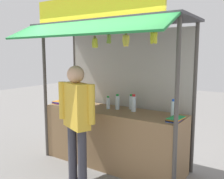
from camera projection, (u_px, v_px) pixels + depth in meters
The scene contains 16 objects.
ground_plane at pixel (112, 164), 4.43m from camera, with size 20.00×20.00×0.00m, color slate.
stall_counter at pixel (112, 137), 4.36m from camera, with size 2.49×0.71×0.97m, color olive.
stall_structure at pixel (116, 68), 4.29m from camera, with size 2.69×1.56×2.78m.
water_bottle_far_left at pixel (131, 102), 4.33m from camera, with size 0.07×0.07×0.26m.
water_bottle_back_left at pixel (117, 102), 4.31m from camera, with size 0.07×0.07×0.27m.
water_bottle_left at pixel (134, 103), 4.15m from camera, with size 0.08×0.08×0.29m.
water_bottle_back_right at pixel (108, 103), 4.36m from camera, with size 0.06×0.06×0.22m.
water_bottle_rear_center at pixel (173, 109), 3.78m from camera, with size 0.08×0.08×0.28m.
magazine_stack_mid_right at pixel (60, 102), 4.85m from camera, with size 0.24×0.29×0.05m.
magazine_stack_center at pixel (176, 119), 3.59m from camera, with size 0.20×0.33×0.05m.
magazine_stack_mid_left at pixel (75, 105), 4.47m from camera, with size 0.22×0.26×0.08m.
banana_bunch_inner_right at pixel (95, 43), 3.76m from camera, with size 0.12×0.11×0.29m.
banana_bunch_inner_left at pixel (109, 39), 3.62m from camera, with size 0.08×0.08×0.23m.
banana_bunch_leftmost at pixel (126, 40), 3.46m from camera, with size 0.12×0.12×0.28m.
banana_bunch_rightmost at pixel (154, 38), 3.23m from camera, with size 0.12×0.11×0.25m.
vendor_person at pixel (76, 113), 3.69m from camera, with size 0.66×0.39×1.75m.
Camera 1 is at (2.33, -3.50, 1.92)m, focal length 40.35 mm.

